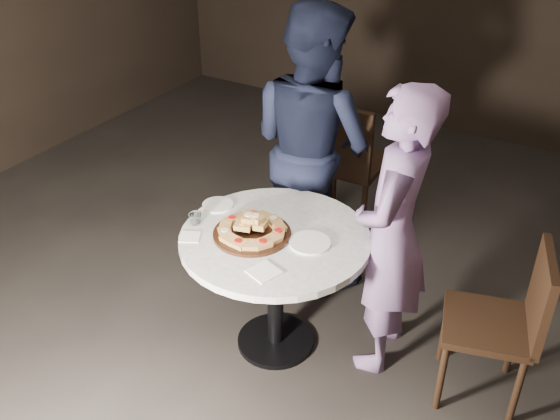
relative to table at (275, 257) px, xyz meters
name	(u,v)px	position (x,y,z in m)	size (l,w,h in m)	color
floor	(252,336)	(-0.15, -0.03, -0.61)	(7.00, 7.00, 0.00)	black
table	(275,257)	(0.00, 0.00, 0.00)	(1.33, 1.33, 0.75)	black
serving_board	(252,234)	(-0.11, -0.06, 0.15)	(0.41, 0.41, 0.02)	black
focaccia_pile	(252,227)	(-0.11, -0.05, 0.18)	(0.37, 0.36, 0.10)	#AF7F43
plate_left	(218,205)	(-0.43, 0.09, 0.15)	(0.17, 0.17, 0.01)	white
plate_right	(310,243)	(0.19, 0.03, 0.15)	(0.22, 0.22, 0.01)	white
water_glass	(195,219)	(-0.42, -0.12, 0.17)	(0.07, 0.07, 0.07)	silver
napkin_near	(190,237)	(-0.37, -0.24, 0.14)	(0.10, 0.10, 0.01)	white
napkin_far	(264,272)	(0.12, -0.30, 0.14)	(0.13, 0.13, 0.01)	white
chair_far	(345,159)	(-0.21, 1.29, -0.03)	(0.50, 0.52, 1.01)	black
chair_right	(509,317)	(1.18, 0.27, -0.09)	(0.54, 0.53, 0.90)	black
diner_navy	(312,145)	(-0.21, 0.80, 0.28)	(0.87, 0.68, 1.79)	black
diner_teal	(392,235)	(0.55, 0.24, 0.19)	(0.59, 0.39, 1.61)	slate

